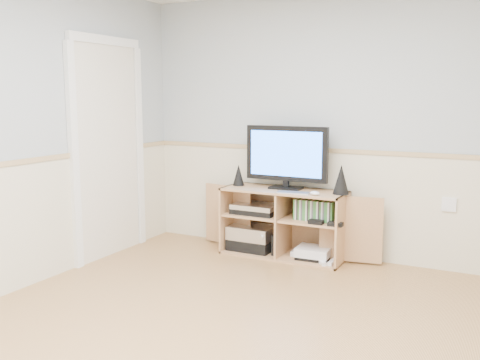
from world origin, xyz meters
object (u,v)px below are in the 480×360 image
monitor (286,155)px  keyboard (293,193)px  media_cabinet (286,221)px  game_consoles (313,253)px

monitor → keyboard: size_ratio=2.83×
media_cabinet → game_consoles: bearing=-12.3°
keyboard → game_consoles: keyboard is taller
media_cabinet → monitor: (0.00, -0.01, 0.64)m
media_cabinet → game_consoles: 0.41m
media_cabinet → game_consoles: media_cabinet is taller
keyboard → game_consoles: (0.16, 0.13, -0.59)m
media_cabinet → monitor: bearing=-90.0°
media_cabinet → keyboard: keyboard is taller
monitor → keyboard: 0.40m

